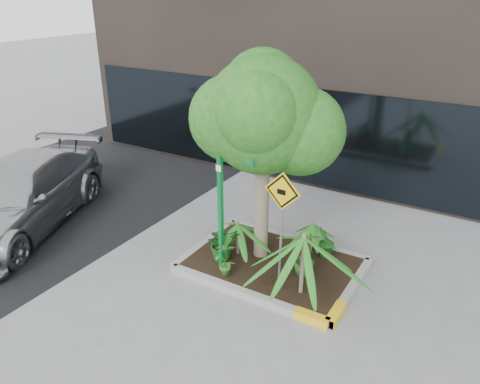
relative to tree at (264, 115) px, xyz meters
The scene contains 14 objects.
ground 3.04m from the tree, 72.20° to the right, with size 80.00×80.00×0.00m, color gray.
asphalt_road 7.04m from the tree, behind, with size 7.00×80.00×0.01m, color black.
planter 2.93m from the tree, 24.95° to the right, with size 3.35×2.36×0.15m.
tree is the anchor object (origin of this frame).
palm_front 2.26m from the tree, 32.19° to the right, with size 1.33×1.33×1.48m.
palm_left 2.23m from the tree, 151.89° to the right, with size 0.80×0.80×0.89m.
palm_back 2.48m from the tree, 38.09° to the left, with size 0.72×0.72×0.80m.
parked_car 6.04m from the tree, 164.41° to the right, with size 2.12×5.20×1.51m, color #A2A3A7.
shrub_a 2.61m from the tree, 134.64° to the right, with size 0.64×0.64×0.71m, color #185418.
shrub_b 2.72m from the tree, 13.32° to the right, with size 0.39×0.39×0.70m, color #2C621D.
shrub_c 2.69m from the tree, 101.19° to the right, with size 0.38×0.38×0.72m, color #2E7223.
shrub_d 2.81m from the tree, 24.55° to the left, with size 0.38×0.38×0.70m, color #22671E.
street_sign_post 1.49m from the tree, 119.11° to the right, with size 0.82×0.92×2.82m.
cattle_sign 1.77m from the tree, 44.75° to the right, with size 0.68×0.11×2.21m.
Camera 1 is at (3.66, -6.73, 5.13)m, focal length 35.00 mm.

